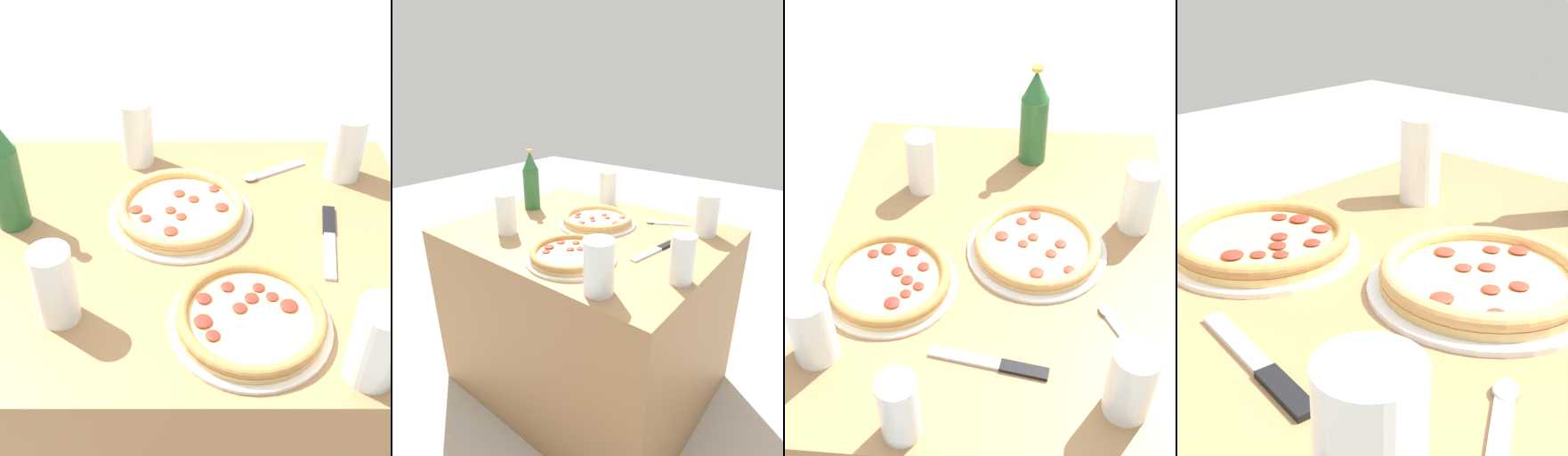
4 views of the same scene
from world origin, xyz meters
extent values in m
plane|color=#A89E8E|center=(0.00, 0.00, 0.00)|extent=(8.00, 8.00, 0.00)
cube|color=#997047|center=(0.00, 0.00, 0.36)|extent=(0.98, 0.78, 0.71)
cylinder|color=silver|center=(0.01, -0.08, 0.72)|extent=(0.30, 0.30, 0.01)
cylinder|color=tan|center=(0.01, -0.08, 0.73)|extent=(0.27, 0.27, 0.01)
cylinder|color=#EACC7F|center=(0.01, -0.08, 0.73)|extent=(0.24, 0.24, 0.00)
torus|color=tan|center=(0.01, -0.08, 0.74)|extent=(0.27, 0.27, 0.03)
ellipsoid|color=#A83323|center=(0.01, -0.05, 0.74)|extent=(0.02, 0.02, 0.01)
ellipsoid|color=#A83323|center=(-0.06, -0.15, 0.74)|extent=(0.02, 0.02, 0.01)
ellipsoid|color=#A83323|center=(0.10, -0.07, 0.74)|extent=(0.03, 0.03, 0.01)
ellipsoid|color=#A83323|center=(0.03, -0.07, 0.74)|extent=(0.02, 0.02, 0.01)
ellipsoid|color=#A83323|center=(0.03, 0.00, 0.74)|extent=(0.03, 0.03, 0.01)
ellipsoid|color=#A83323|center=(-0.02, -0.11, 0.74)|extent=(0.02, 0.02, 0.01)
ellipsoid|color=#A83323|center=(-0.08, -0.08, 0.74)|extent=(0.03, 0.03, 0.01)
ellipsoid|color=#A83323|center=(0.08, -0.04, 0.74)|extent=(0.02, 0.02, 0.01)
ellipsoid|color=#A83323|center=(0.01, -0.13, 0.74)|extent=(0.03, 0.03, 0.01)
cylinder|color=silver|center=(-0.12, 0.22, 0.72)|extent=(0.28, 0.28, 0.01)
cylinder|color=tan|center=(-0.12, 0.22, 0.73)|extent=(0.26, 0.26, 0.01)
cylinder|color=#E5C170|center=(-0.12, 0.22, 0.73)|extent=(0.23, 0.23, 0.00)
torus|color=#AD7A42|center=(-0.12, 0.22, 0.74)|extent=(0.26, 0.26, 0.02)
ellipsoid|color=maroon|center=(-0.10, 0.21, 0.74)|extent=(0.03, 0.03, 0.01)
ellipsoid|color=maroon|center=(-0.08, 0.16, 0.74)|extent=(0.03, 0.03, 0.01)
ellipsoid|color=maroon|center=(-0.18, 0.20, 0.74)|extent=(0.03, 0.03, 0.01)
ellipsoid|color=maroon|center=(-0.03, 0.24, 0.74)|extent=(0.03, 0.03, 0.01)
ellipsoid|color=maroon|center=(-0.04, 0.19, 0.74)|extent=(0.03, 0.03, 0.01)
ellipsoid|color=maroon|center=(-0.14, 0.16, 0.74)|extent=(0.02, 0.02, 0.01)
ellipsoid|color=maroon|center=(-0.16, 0.18, 0.74)|extent=(0.02, 0.02, 0.01)
ellipsoid|color=maroon|center=(-0.05, 0.27, 0.74)|extent=(0.03, 0.03, 0.01)
ellipsoid|color=maroon|center=(-0.12, 0.18, 0.74)|extent=(0.03, 0.03, 0.01)
cylinder|color=white|center=(0.12, -0.30, 0.79)|extent=(0.08, 0.08, 0.16)
cylinder|color=black|center=(0.12, -0.30, 0.76)|extent=(0.06, 0.06, 0.09)
cylinder|color=white|center=(-0.44, 0.14, 0.78)|extent=(0.07, 0.07, 0.14)
cylinder|color=orange|center=(-0.44, 0.14, 0.76)|extent=(0.06, 0.06, 0.10)
cylinder|color=white|center=(0.21, 0.20, 0.79)|extent=(0.07, 0.07, 0.15)
cylinder|color=#935123|center=(0.21, 0.20, 0.76)|extent=(0.06, 0.06, 0.09)
cylinder|color=white|center=(-0.37, -0.24, 0.79)|extent=(0.08, 0.08, 0.15)
cylinder|color=silver|center=(-0.37, -0.24, 0.77)|extent=(0.07, 0.07, 0.11)
cylinder|color=white|center=(-0.30, 0.32, 0.79)|extent=(0.08, 0.08, 0.15)
cylinder|color=#F4A323|center=(-0.30, 0.32, 0.77)|extent=(0.07, 0.07, 0.10)
cylinder|color=#286033|center=(0.36, -0.06, 0.80)|extent=(0.07, 0.07, 0.18)
cone|color=#286033|center=(0.36, -0.06, 0.93)|extent=(0.07, 0.07, 0.08)
cylinder|color=gold|center=(0.36, -0.06, 0.97)|extent=(0.03, 0.03, 0.01)
cube|color=black|center=(-0.30, -0.06, 0.72)|extent=(0.04, 0.09, 0.01)
cube|color=silver|center=(-0.29, 0.05, 0.72)|extent=(0.04, 0.14, 0.01)
cube|color=silver|center=(-0.22, -0.26, 0.72)|extent=(0.13, 0.08, 0.01)
ellipsoid|color=silver|center=(-0.15, -0.22, 0.72)|extent=(0.04, 0.04, 0.01)
camera|label=1|loc=(-0.02, 0.88, 1.47)|focal=45.00mm
camera|label=2|loc=(-0.78, 0.98, 1.21)|focal=28.00mm
camera|label=3|loc=(-0.99, -0.04, 1.68)|focal=50.00mm
camera|label=4|loc=(-0.62, -0.48, 1.11)|focal=50.00mm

